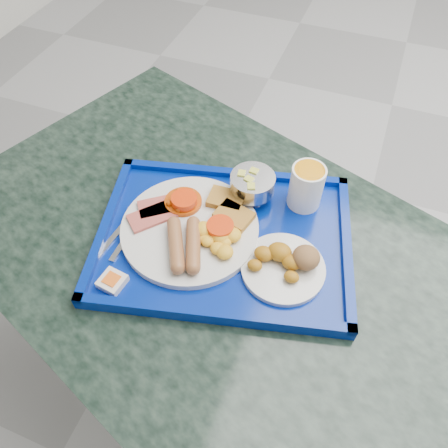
% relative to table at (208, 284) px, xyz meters
% --- Properties ---
extents(table, '(1.27, 1.05, 0.68)m').
position_rel_table_xyz_m(table, '(0.00, 0.00, 0.00)').
color(table, slate).
rests_on(table, floor).
extents(tray, '(0.57, 0.47, 0.03)m').
position_rel_table_xyz_m(tray, '(0.04, 0.01, 0.18)').
color(tray, navy).
rests_on(tray, table).
extents(main_plate, '(0.27, 0.27, 0.04)m').
position_rel_table_xyz_m(main_plate, '(-0.02, -0.00, 0.20)').
color(main_plate, silver).
rests_on(main_plate, tray).
extents(bread_plate, '(0.16, 0.16, 0.05)m').
position_rel_table_xyz_m(bread_plate, '(0.17, -0.02, 0.21)').
color(bread_plate, silver).
rests_on(bread_plate, tray).
extents(fruit_bowl, '(0.09, 0.09, 0.06)m').
position_rel_table_xyz_m(fruit_bowl, '(0.05, 0.13, 0.23)').
color(fruit_bowl, '#B0B0B2').
rests_on(fruit_bowl, tray).
extents(juice_cup, '(0.07, 0.07, 0.10)m').
position_rel_table_xyz_m(juice_cup, '(0.16, 0.15, 0.24)').
color(juice_cup, white).
rests_on(juice_cup, tray).
extents(spoon, '(0.03, 0.18, 0.01)m').
position_rel_table_xyz_m(spoon, '(-0.14, 0.01, 0.19)').
color(spoon, '#B0B0B2').
rests_on(spoon, tray).
extents(knife, '(0.03, 0.17, 0.00)m').
position_rel_table_xyz_m(knife, '(-0.17, -0.06, 0.19)').
color(knife, '#B0B0B2').
rests_on(knife, tray).
extents(jam_packet, '(0.05, 0.05, 0.02)m').
position_rel_table_xyz_m(jam_packet, '(-0.12, -0.16, 0.20)').
color(jam_packet, silver).
rests_on(jam_packet, tray).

